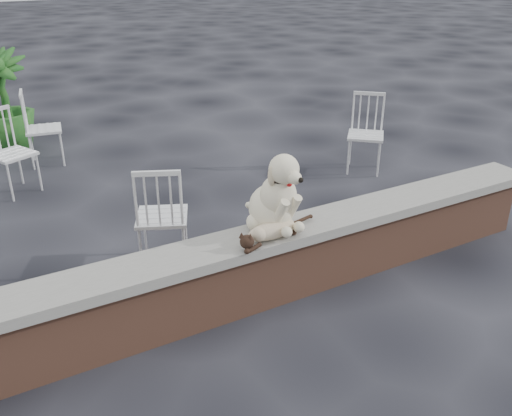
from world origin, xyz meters
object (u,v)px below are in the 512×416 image
dog (271,189)px  chair_a (11,153)px  chair_d (366,134)px  chair_e (43,128)px  potted_plant_b (2,103)px  chair_c (162,215)px  cat (272,229)px

dog → chair_a: 3.48m
dog → chair_d: (2.38, 1.75, -0.43)m
chair_e → chair_d: bearing=-113.6°
potted_plant_b → chair_a: bearing=-94.7°
chair_d → potted_plant_b: size_ratio=0.69×
chair_d → potted_plant_b: bearing=-176.1°
chair_c → potted_plant_b: size_ratio=0.69×
dog → chair_c: bearing=113.9°
dog → cat: 0.30m
cat → chair_a: size_ratio=0.94×
cat → chair_a: chair_a is taller
chair_c → cat: bearing=140.4°
chair_c → dog: bearing=148.2°
chair_d → dog: bearing=-102.1°
dog → cat: dog is taller
cat → chair_a: 3.57m
chair_a → chair_d: bearing=-45.5°
dog → chair_e: size_ratio=0.68×
dog → potted_plant_b: size_ratio=0.47×
chair_a → chair_e: 0.94m
chair_a → chair_d: 4.09m
chair_a → chair_c: 2.46m
cat → dog: bearing=51.7°
cat → chair_e: chair_e is taller
cat → chair_c: bearing=106.1°
dog → potted_plant_b: (-1.35, 4.63, -0.22)m
chair_c → chair_e: bearing=-58.2°
dog → chair_a: dog is taller
chair_a → chair_e: bearing=33.2°
chair_d → cat: bearing=-100.7°
dog → chair_a: bearing=105.0°
chair_e → chair_c: same height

